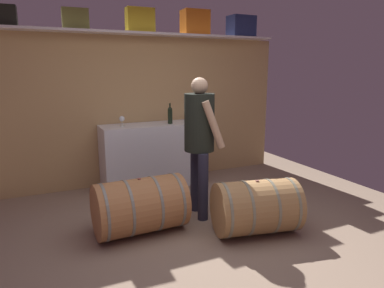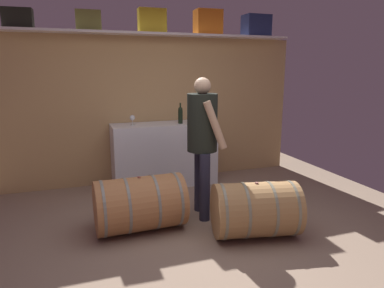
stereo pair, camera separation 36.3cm
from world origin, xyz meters
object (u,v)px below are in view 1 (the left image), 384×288
(toolcase_olive, at_px, (75,19))
(work_cabinet, at_px, (154,155))
(toolcase_navy, at_px, (241,26))
(toolcase_orange, at_px, (195,23))
(wine_glass, at_px, (122,119))
(wine_barrel_near, at_px, (256,207))
(winemaker_pouring, at_px, (200,133))
(toolcase_yellow, at_px, (140,20))
(wine_bottle_dark, at_px, (170,115))
(wine_barrel_far, at_px, (140,206))
(toolcase_black, at_px, (0,16))

(toolcase_olive, relative_size, work_cabinet, 0.22)
(toolcase_navy, bearing_deg, toolcase_orange, 179.10)
(toolcase_orange, relative_size, wine_glass, 2.72)
(wine_barrel_near, height_order, winemaker_pouring, winemaker_pouring)
(toolcase_orange, distance_m, work_cabinet, 2.07)
(winemaker_pouring, bearing_deg, toolcase_yellow, -162.87)
(wine_bottle_dark, relative_size, wine_barrel_far, 0.32)
(wine_bottle_dark, bearing_deg, toolcase_orange, 25.63)
(toolcase_olive, relative_size, wine_barrel_near, 0.34)
(toolcase_orange, xyz_separation_m, work_cabinet, (-0.75, -0.18, -1.92))
(wine_barrel_near, bearing_deg, winemaker_pouring, 128.23)
(toolcase_black, bearing_deg, work_cabinet, -1.76)
(wine_glass, bearing_deg, work_cabinet, 0.29)
(wine_glass, bearing_deg, winemaker_pouring, -64.77)
(toolcase_orange, bearing_deg, wine_barrel_far, -129.09)
(toolcase_orange, bearing_deg, wine_bottle_dark, -152.27)
(toolcase_navy, relative_size, work_cabinet, 0.27)
(wine_barrel_near, bearing_deg, wine_bottle_dark, 108.92)
(toolcase_black, distance_m, toolcase_yellow, 1.72)
(toolcase_olive, xyz_separation_m, wine_glass, (0.51, -0.18, -1.31))
(wine_barrel_near, bearing_deg, toolcase_olive, 136.03)
(toolcase_navy, bearing_deg, work_cabinet, -174.43)
(toolcase_navy, height_order, work_cabinet, toolcase_navy)
(wine_barrel_far, relative_size, winemaker_pouring, 0.59)
(toolcase_olive, height_order, wine_barrel_far, toolcase_olive)
(wine_glass, height_order, winemaker_pouring, winemaker_pouring)
(wine_glass, bearing_deg, wine_barrel_far, -97.25)
(work_cabinet, bearing_deg, toolcase_navy, 6.46)
(toolcase_yellow, distance_m, work_cabinet, 1.92)
(toolcase_orange, relative_size, wine_barrel_far, 0.41)
(wine_barrel_far, bearing_deg, toolcase_black, 125.21)
(toolcase_olive, bearing_deg, toolcase_orange, 2.42)
(wine_bottle_dark, height_order, winemaker_pouring, winemaker_pouring)
(toolcase_navy, bearing_deg, wine_barrel_near, -118.37)
(wine_barrel_far, xyz_separation_m, winemaker_pouring, (0.77, 0.15, 0.70))
(work_cabinet, bearing_deg, toolcase_orange, 13.31)
(toolcase_navy, bearing_deg, toolcase_black, 179.10)
(toolcase_navy, bearing_deg, toolcase_yellow, 179.10)
(wine_bottle_dark, bearing_deg, wine_barrel_near, -82.82)
(toolcase_orange, xyz_separation_m, winemaker_pouring, (-0.61, -1.43, -1.39))
(toolcase_black, bearing_deg, toolcase_navy, 3.79)
(toolcase_orange, xyz_separation_m, wine_barrel_near, (-0.28, -2.10, -2.09))
(wine_glass, distance_m, winemaker_pouring, 1.39)
(wine_glass, xyz_separation_m, winemaker_pouring, (0.59, -1.25, -0.03))
(wine_barrel_near, bearing_deg, toolcase_yellow, 116.83)
(toolcase_yellow, distance_m, wine_barrel_near, 3.01)
(toolcase_yellow, relative_size, wine_barrel_far, 0.41)
(toolcase_yellow, height_order, winemaker_pouring, toolcase_yellow)
(toolcase_black, bearing_deg, toolcase_olive, 3.79)
(toolcase_olive, relative_size, wine_bottle_dark, 1.09)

